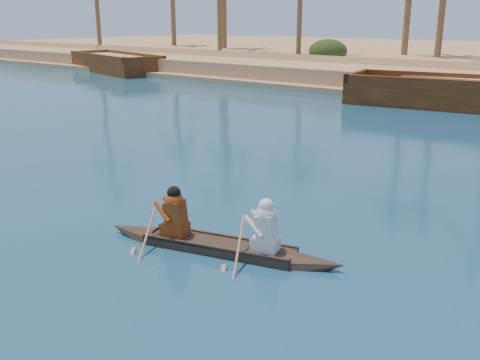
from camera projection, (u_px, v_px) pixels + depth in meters
The scene contains 3 objects.
canoe at pixel (219, 238), 10.18m from camera, with size 4.89×1.92×1.35m.
barge_left at pixel (116, 64), 44.27m from camera, with size 11.27×6.19×1.79m.
barge_mid at pixel (457, 95), 26.62m from camera, with size 11.13×5.20×1.78m.
Camera 1 is at (-1.84, -5.69, 4.27)m, focal length 40.00 mm.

